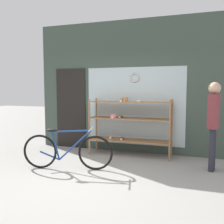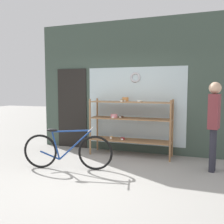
% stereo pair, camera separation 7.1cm
% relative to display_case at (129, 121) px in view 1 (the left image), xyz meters
% --- Properties ---
extents(ground_plane, '(30.00, 30.00, 0.00)m').
position_rel_display_case_xyz_m(ground_plane, '(-0.15, -1.87, -0.83)').
color(ground_plane, gray).
extents(storefront_facade, '(4.74, 0.13, 3.25)m').
position_rel_display_case_xyz_m(storefront_facade, '(-0.20, 0.38, 0.74)').
color(storefront_facade, '#3D4C42').
rests_on(storefront_facade, ground_plane).
extents(display_case, '(1.92, 0.49, 1.38)m').
position_rel_display_case_xyz_m(display_case, '(0.00, 0.00, 0.00)').
color(display_case, '#8E6642').
rests_on(display_case, ground_plane).
extents(bicycle, '(1.75, 0.55, 0.81)m').
position_rel_display_case_xyz_m(bicycle, '(-0.89, -1.38, -0.47)').
color(bicycle, black).
rests_on(bicycle, ground_plane).
extents(pedestrian, '(0.24, 0.35, 1.70)m').
position_rel_display_case_xyz_m(pedestrian, '(1.80, -0.58, 0.18)').
color(pedestrian, '#282833').
rests_on(pedestrian, ground_plane).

